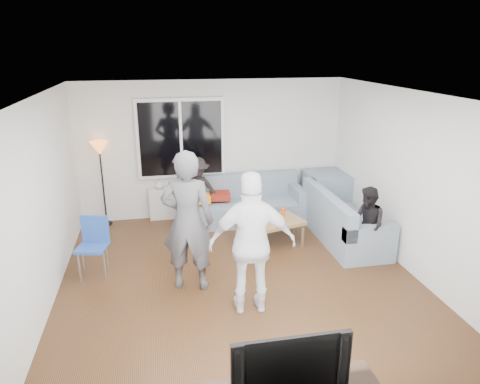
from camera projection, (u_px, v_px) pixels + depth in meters
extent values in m
cube|color=#56351C|center=(241.00, 284.00, 6.21)|extent=(5.00, 5.50, 0.04)
cube|color=white|center=(241.00, 94.00, 5.37)|extent=(5.00, 5.50, 0.04)
cube|color=silver|center=(213.00, 149.00, 8.37)|extent=(5.00, 0.04, 2.60)
cube|color=silver|center=(316.00, 317.00, 3.21)|extent=(5.00, 0.04, 2.60)
cube|color=silver|center=(38.00, 209.00, 5.33)|extent=(0.04, 5.50, 2.60)
cube|color=silver|center=(415.00, 185.00, 6.25)|extent=(0.04, 5.50, 2.60)
cube|color=white|center=(181.00, 138.00, 8.10)|extent=(1.62, 0.06, 1.47)
cube|color=black|center=(181.00, 139.00, 8.06)|extent=(1.50, 0.02, 1.35)
cube|color=white|center=(181.00, 139.00, 8.06)|extent=(0.05, 0.03, 1.35)
cube|color=silver|center=(184.00, 202.00, 8.46)|extent=(1.30, 0.12, 0.62)
imported|color=#276329|center=(199.00, 178.00, 8.33)|extent=(0.22, 0.19, 0.35)
imported|color=silver|center=(159.00, 185.00, 8.23)|extent=(0.18, 0.18, 0.16)
cube|color=slate|center=(328.00, 194.00, 8.58)|extent=(0.85, 0.85, 0.85)
cube|color=gold|center=(199.00, 198.00, 8.07)|extent=(0.38, 0.32, 0.14)
cube|color=maroon|center=(220.00, 196.00, 8.22)|extent=(0.38, 0.33, 0.13)
cube|color=tan|center=(269.00, 232.00, 7.38)|extent=(1.22, 0.87, 0.40)
cylinder|color=maroon|center=(270.00, 217.00, 7.29)|extent=(0.17, 0.17, 0.17)
imported|color=#4E4E53|center=(188.00, 222.00, 5.82)|extent=(0.80, 0.63, 1.94)
imported|color=white|center=(252.00, 244.00, 5.31)|extent=(1.10, 0.55, 1.81)
imported|color=black|center=(367.00, 225.00, 6.68)|extent=(0.46, 0.58, 1.18)
imported|color=black|center=(197.00, 191.00, 8.07)|extent=(0.83, 0.49, 1.27)
imported|color=black|center=(288.00, 359.00, 3.63)|extent=(1.00, 0.13, 0.57)
cylinder|color=black|center=(270.00, 212.00, 7.48)|extent=(0.07, 0.07, 0.19)
cylinder|color=#D84D13|center=(283.00, 215.00, 7.26)|extent=(0.07, 0.07, 0.24)
cylinder|color=#C8590B|center=(249.00, 213.00, 7.33)|extent=(0.07, 0.07, 0.25)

